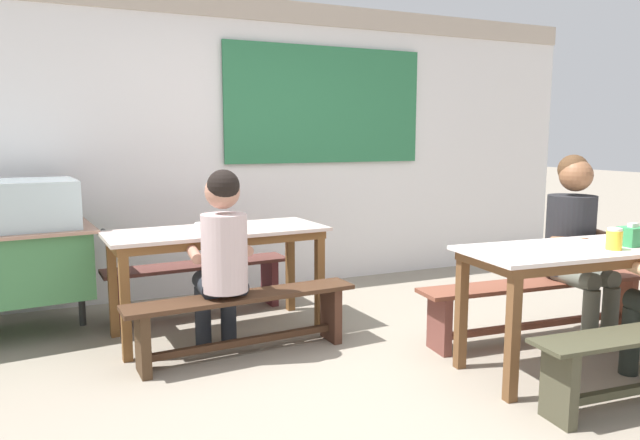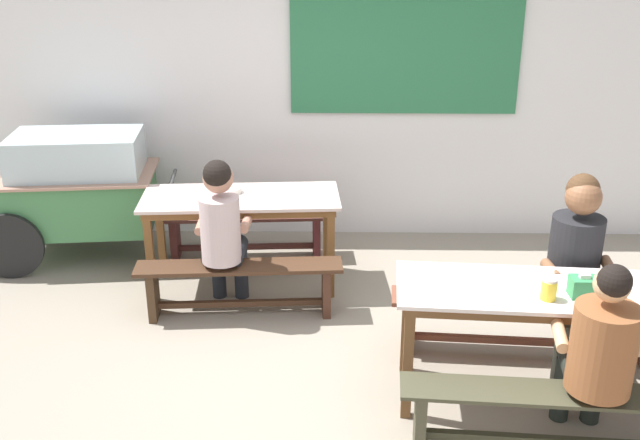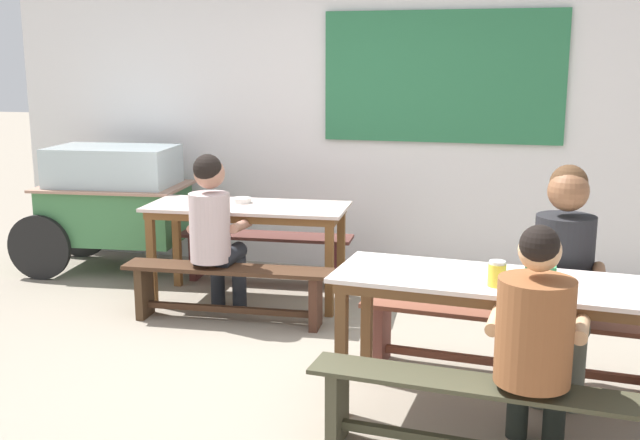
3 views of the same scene
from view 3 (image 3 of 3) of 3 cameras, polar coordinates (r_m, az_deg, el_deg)
The scene contains 15 objects.
ground_plane at distance 4.82m, azimuth -1.85°, elevation -11.17°, with size 40.00×40.00×0.00m, color gray.
backdrop_wall at distance 6.80m, azimuth 4.22°, elevation 7.92°, with size 7.01×0.23×2.69m.
dining_table_far at distance 5.97m, azimuth -5.49°, elevation 0.33°, with size 1.61×0.76×0.78m.
dining_table_near at distance 4.08m, azimuth 13.84°, elevation -5.46°, with size 1.84×0.75×0.78m.
bench_far_back at distance 6.57m, azimuth -4.10°, elevation -2.23°, with size 1.52×0.41×0.42m.
bench_far_front at distance 5.58m, azimuth -6.96°, elevation -4.85°, with size 1.56×0.37×0.42m.
bench_near_back at distance 4.71m, azimuth 14.25°, elevation -8.30°, with size 1.85×0.41×0.42m.
bench_near_front at distance 3.73m, azimuth 12.67°, elevation -14.01°, with size 1.75×0.38×0.42m.
food_cart at distance 7.08m, azimuth -15.35°, elevation 1.64°, with size 1.71×0.98×1.14m.
person_left_back_turned at distance 5.57m, azimuth -8.03°, elevation -0.40°, with size 0.41×0.51×1.24m.
person_right_near_table at distance 4.51m, azimuth 17.87°, elevation -3.24°, with size 0.46×0.54×1.32m.
person_near_front at distance 3.63m, azimuth 15.94°, elevation -8.23°, with size 0.49×0.58×1.19m.
tissue_box at distance 3.95m, azimuth 16.24°, elevation -4.02°, with size 0.15×0.12×0.14m.
condiment_jar at distance 3.91m, azimuth 13.18°, elevation -3.97°, with size 0.09×0.09×0.13m.
soup_bowl at distance 6.05m, azimuth -5.90°, elevation 1.49°, with size 0.15×0.15×0.04m, color silver.
Camera 3 is at (1.30, -4.24, 1.89)m, focal length 42.48 mm.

